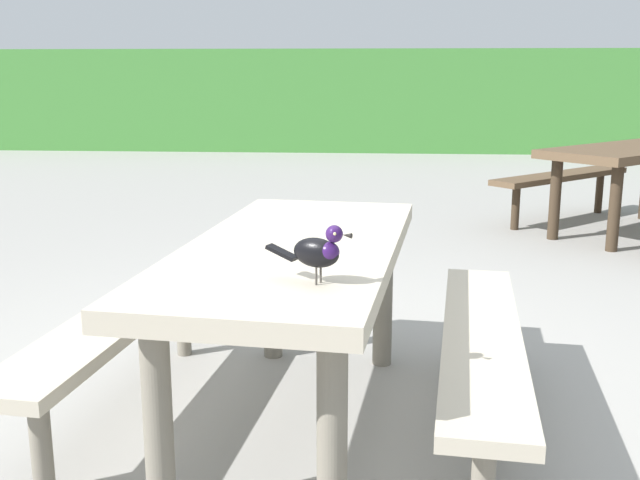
{
  "coord_description": "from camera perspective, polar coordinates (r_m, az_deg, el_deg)",
  "views": [
    {
      "loc": [
        0.3,
        -2.99,
        1.37
      ],
      "look_at": [
        0.13,
        -0.67,
        0.84
      ],
      "focal_mm": 42.36,
      "sensor_mm": 36.0,
      "label": 1
    }
  ],
  "objects": [
    {
      "name": "ground_plane",
      "position": [
        3.3,
        -1.39,
        -11.71
      ],
      "size": [
        60.0,
        60.0,
        0.0
      ],
      "primitive_type": "plane",
      "color": "gray"
    },
    {
      "name": "hedge_wall",
      "position": [
        13.52,
        3.06,
        10.56
      ],
      "size": [
        28.0,
        1.86,
        1.69
      ],
      "primitive_type": "cube",
      "color": "#428438",
      "rests_on": "ground"
    },
    {
      "name": "picnic_table_foreground",
      "position": [
        2.85,
        -1.95,
        -3.77
      ],
      "size": [
        1.86,
        1.89,
        0.74
      ],
      "color": "#B2A893",
      "rests_on": "ground"
    },
    {
      "name": "bird_grackle",
      "position": [
        2.24,
        -0.05,
        -0.81
      ],
      "size": [
        0.27,
        0.15,
        0.18
      ],
      "color": "black",
      "rests_on": "picnic_table_foreground"
    },
    {
      "name": "picnic_table_mid_left",
      "position": [
        6.87,
        22.66,
        5.01
      ],
      "size": [
        2.4,
        2.39,
        0.74
      ],
      "color": "brown",
      "rests_on": "ground"
    }
  ]
}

